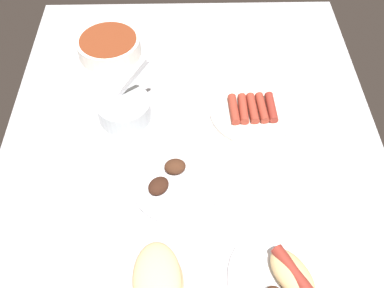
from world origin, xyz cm
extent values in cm
cube|color=#B2B2B7|center=(0.00, 0.00, -1.50)|extent=(120.00, 90.00, 3.00)
cylinder|color=white|center=(-8.41, 3.71, 0.50)|extent=(19.33, 19.33, 1.00)
ellipsoid|color=#472819|center=(-5.01, 3.93, 2.48)|extent=(4.44, 5.25, 2.96)
ellipsoid|color=#381E14|center=(-9.92, 7.45, 2.38)|extent=(6.26, 6.21, 2.76)
cylinder|color=silver|center=(12.22, 16.39, 2.64)|extent=(13.04, 13.04, 5.28)
cylinder|color=beige|center=(12.22, 16.39, 3.69)|extent=(11.48, 11.48, 2.37)
cube|color=#B7B7BC|center=(15.16, 14.76, 8.49)|extent=(2.47, 10.59, 13.01)
cylinder|color=white|center=(-30.25, -17.74, 0.50)|extent=(23.53, 23.53, 1.00)
ellipsoid|color=#DBB77A|center=(-30.25, -17.74, 3.20)|extent=(12.67, 10.59, 4.40)
cylinder|color=maroon|center=(-30.25, -17.74, 4.41)|extent=(10.46, 7.16, 2.40)
cylinder|color=white|center=(12.48, -15.13, 0.50)|extent=(21.00, 21.00, 1.00)
cylinder|color=maroon|center=(12.71, -19.78, 2.06)|extent=(8.86, 2.32, 2.12)
cylinder|color=#9E3828|center=(12.60, -17.45, 2.06)|extent=(8.93, 2.68, 2.12)
cylinder|color=#9E3828|center=(12.48, -15.13, 2.06)|extent=(8.90, 2.51, 2.12)
cylinder|color=#9E3828|center=(12.37, -12.80, 2.06)|extent=(8.83, 2.16, 2.12)
cylinder|color=#9E3828|center=(12.25, -10.47, 2.06)|extent=(8.90, 2.52, 2.12)
ellipsoid|color=#E5C689|center=(-34.26, 6.40, 12.60)|extent=(13.46, 8.85, 3.60)
cylinder|color=white|center=(36.37, 22.46, 2.39)|extent=(17.56, 17.56, 4.77)
cylinder|color=maroon|center=(36.37, 22.46, 4.37)|extent=(15.80, 15.80, 1.00)
camera|label=1|loc=(-60.52, 1.33, 80.88)|focal=40.80mm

